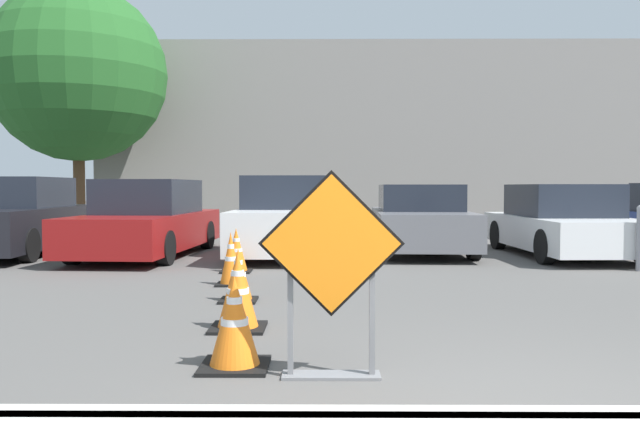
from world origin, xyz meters
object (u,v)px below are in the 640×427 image
(traffic_cone_third, at_px, (238,276))
(traffic_cone_fourth, at_px, (231,259))
(bollard_nearest, at_px, (640,236))
(road_closed_sign, at_px, (331,264))
(parked_car_second, at_px, (148,221))
(traffic_cone_second, at_px, (238,292))
(parked_car_fifth, at_px, (563,223))
(parked_car_third, at_px, (286,219))
(traffic_cone_nearest, at_px, (235,323))
(parked_car_fourth, at_px, (420,220))
(traffic_cone_fifth, at_px, (236,251))
(parked_car_nearest, at_px, (16,219))

(traffic_cone_third, distance_m, traffic_cone_fourth, 1.24)
(traffic_cone_third, bearing_deg, bollard_nearest, 23.89)
(road_closed_sign, distance_m, parked_car_second, 8.61)
(traffic_cone_second, height_order, traffic_cone_fourth, traffic_cone_fourth)
(traffic_cone_fourth, relative_size, parked_car_fifth, 0.17)
(traffic_cone_fourth, xyz_separation_m, bollard_nearest, (6.34, 1.48, 0.20))
(bollard_nearest, bearing_deg, parked_car_third, 157.85)
(traffic_cone_nearest, distance_m, parked_car_fourth, 8.65)
(traffic_cone_fourth, xyz_separation_m, parked_car_second, (-2.19, 3.70, 0.32))
(road_closed_sign, distance_m, traffic_cone_third, 3.18)
(traffic_cone_third, xyz_separation_m, bollard_nearest, (6.07, 2.69, 0.25))
(parked_car_second, height_order, parked_car_fifth, parked_car_second)
(parked_car_third, bearing_deg, parked_car_fifth, 179.99)
(traffic_cone_fifth, height_order, parked_car_third, parked_car_third)
(parked_car_third, bearing_deg, bollard_nearest, 159.02)
(traffic_cone_fifth, relative_size, parked_car_fifth, 0.16)
(road_closed_sign, height_order, traffic_cone_fourth, road_closed_sign)
(traffic_cone_second, relative_size, parked_car_second, 0.15)
(road_closed_sign, relative_size, traffic_cone_second, 2.02)
(traffic_cone_second, height_order, traffic_cone_third, traffic_cone_second)
(parked_car_second, distance_m, bollard_nearest, 8.81)
(parked_car_second, bearing_deg, traffic_cone_fifth, 134.34)
(parked_car_fourth, height_order, bollard_nearest, parked_car_fourth)
(road_closed_sign, distance_m, parked_car_third, 8.05)
(parked_car_nearest, xyz_separation_m, parked_car_fourth, (8.16, 0.39, -0.05))
(traffic_cone_fifth, bearing_deg, road_closed_sign, -75.21)
(traffic_cone_nearest, xyz_separation_m, traffic_cone_fourth, (-0.61, 3.90, 0.02))
(parked_car_nearest, xyz_separation_m, parked_car_fifth, (10.88, -0.21, -0.07))
(traffic_cone_second, distance_m, parked_car_second, 6.88)
(bollard_nearest, bearing_deg, traffic_cone_nearest, -136.79)
(parked_car_nearest, bearing_deg, traffic_cone_second, 126.29)
(traffic_cone_fifth, relative_size, parked_car_second, 0.15)
(traffic_cone_fourth, bearing_deg, traffic_cone_fifth, 94.91)
(parked_car_fourth, bearing_deg, parked_car_third, 12.40)
(parked_car_fourth, distance_m, parked_car_fifth, 2.78)
(traffic_cone_second, xyz_separation_m, traffic_cone_third, (-0.19, 1.43, -0.05))
(traffic_cone_third, xyz_separation_m, parked_car_fourth, (2.98, 5.54, 0.35))
(traffic_cone_third, relative_size, parked_car_fifth, 0.14)
(parked_car_fourth, bearing_deg, bollard_nearest, 139.60)
(road_closed_sign, relative_size, bollard_nearest, 1.39)
(parked_car_nearest, relative_size, parked_car_third, 1.05)
(traffic_cone_third, distance_m, traffic_cone_fifth, 2.55)
(road_closed_sign, height_order, traffic_cone_second, road_closed_sign)
(parked_car_nearest, bearing_deg, road_closed_sign, 124.67)
(traffic_cone_second, bearing_deg, parked_car_third, 89.40)
(road_closed_sign, height_order, parked_car_nearest, parked_car_nearest)
(parked_car_second, bearing_deg, parked_car_fifth, -176.45)
(traffic_cone_fourth, height_order, parked_car_nearest, parked_car_nearest)
(traffic_cone_fourth, height_order, traffic_cone_fifth, traffic_cone_fourth)
(traffic_cone_third, bearing_deg, parked_car_second, 116.61)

